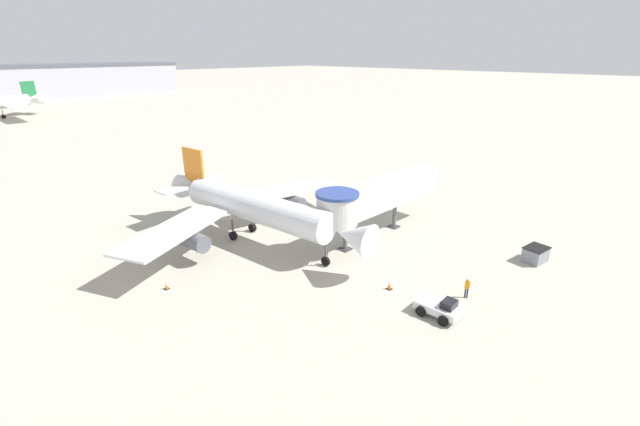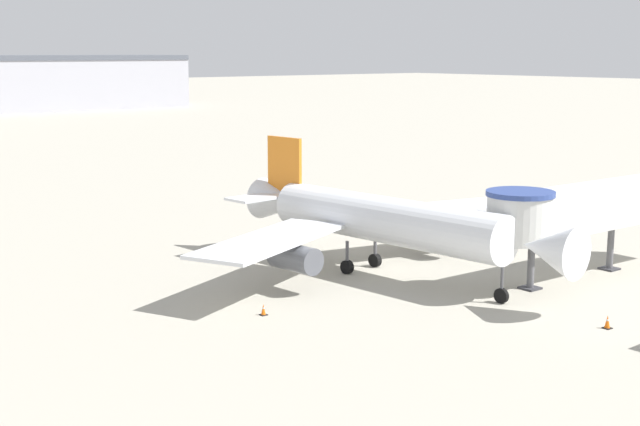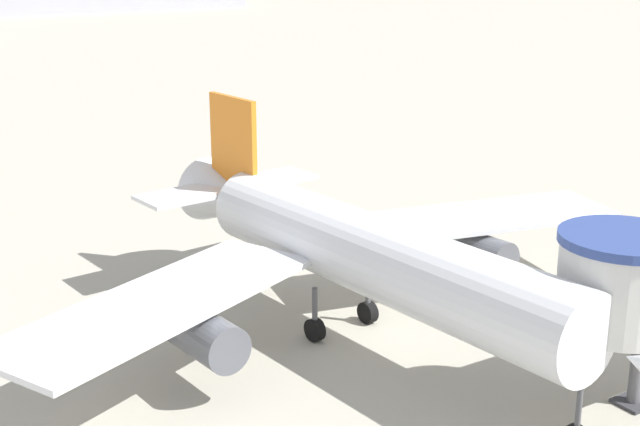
{
  "view_description": "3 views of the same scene",
  "coord_description": "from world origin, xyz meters",
  "px_view_note": "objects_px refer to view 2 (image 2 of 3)",
  "views": [
    {
      "loc": [
        -24.83,
        -33.97,
        18.43
      ],
      "look_at": [
        4.99,
        -5.25,
        2.71
      ],
      "focal_mm": 24.0,
      "sensor_mm": 36.0,
      "label": 1
    },
    {
      "loc": [
        -38.59,
        -42.47,
        14.36
      ],
      "look_at": [
        -3.98,
        0.88,
        4.29
      ],
      "focal_mm": 50.0,
      "sensor_mm": 36.0,
      "label": 2
    },
    {
      "loc": [
        -18.6,
        -25.91,
        14.84
      ],
      "look_at": [
        -2.08,
        -0.06,
        5.45
      ],
      "focal_mm": 50.0,
      "sensor_mm": 36.0,
      "label": 3
    }
  ],
  "objects_px": {
    "main_airplane": "(379,221)",
    "traffic_cone_near_nose": "(607,322)",
    "jet_bridge": "(577,209)",
    "traffic_cone_port_wing": "(263,310)"
  },
  "relations": [
    {
      "from": "traffic_cone_port_wing",
      "to": "main_airplane",
      "type": "bearing_deg",
      "value": 14.39
    },
    {
      "from": "main_airplane",
      "to": "traffic_cone_near_nose",
      "type": "xyz_separation_m",
      "value": [
        1.6,
        -16.14,
        -3.23
      ]
    },
    {
      "from": "jet_bridge",
      "to": "main_airplane",
      "type": "bearing_deg",
      "value": 137.48
    },
    {
      "from": "main_airplane",
      "to": "traffic_cone_near_nose",
      "type": "height_order",
      "value": "main_airplane"
    },
    {
      "from": "traffic_cone_near_nose",
      "to": "traffic_cone_port_wing",
      "type": "bearing_deg",
      "value": 133.9
    },
    {
      "from": "jet_bridge",
      "to": "traffic_cone_near_nose",
      "type": "xyz_separation_m",
      "value": [
        -7.48,
        -7.5,
        -4.19
      ]
    },
    {
      "from": "traffic_cone_near_nose",
      "to": "jet_bridge",
      "type": "bearing_deg",
      "value": 45.11
    },
    {
      "from": "main_airplane",
      "to": "traffic_cone_near_nose",
      "type": "relative_size",
      "value": 39.64
    },
    {
      "from": "jet_bridge",
      "to": "traffic_cone_port_wing",
      "type": "distance_m",
      "value": 21.48
    },
    {
      "from": "traffic_cone_near_nose",
      "to": "traffic_cone_port_wing",
      "type": "relative_size",
      "value": 1.13
    }
  ]
}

